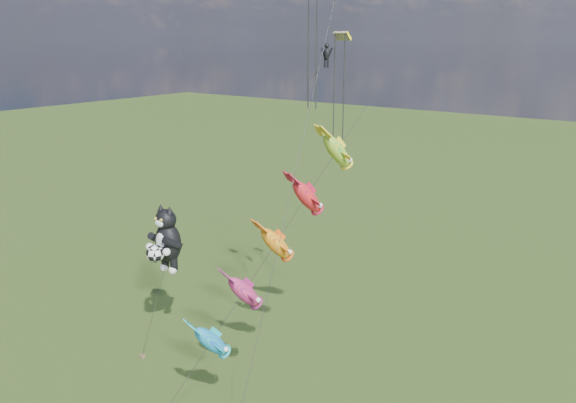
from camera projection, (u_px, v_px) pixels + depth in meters
The scene contains 4 objects.
ground at pixel (136, 373), 38.27m from camera, with size 300.00×300.00×0.00m, color #1D360D.
cat_kite_rig at pixel (166, 239), 39.93m from camera, with size 2.32×4.02×10.71m.
fish_windsock_rig at pixel (276, 244), 33.11m from camera, with size 5.69×15.00×18.26m.
parafoil_rig at pixel (325, 63), 34.93m from camera, with size 4.51×17.14×26.80m.
Camera 1 is at (28.12, -20.94, 21.91)m, focal length 35.00 mm.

